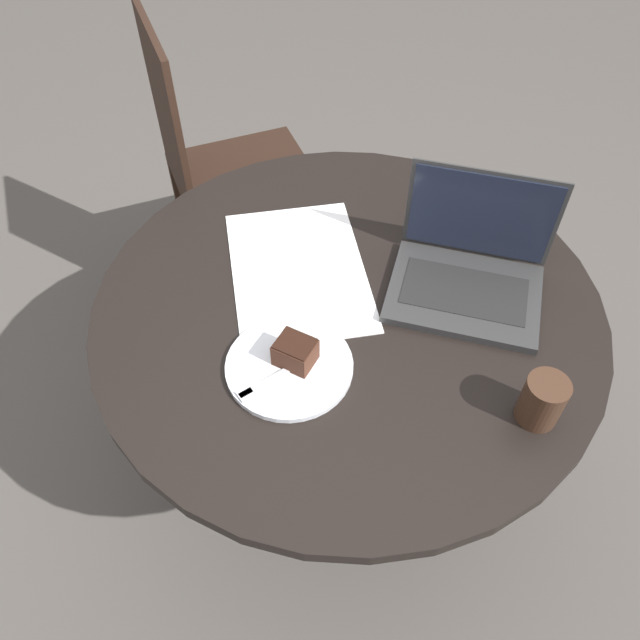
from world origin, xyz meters
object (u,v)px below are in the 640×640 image
at_px(plate, 289,366).
at_px(coffee_glass, 542,400).
at_px(chair, 221,173).
at_px(laptop, 468,273).

bearing_deg(plate, coffee_glass, 97.01).
bearing_deg(coffee_glass, chair, -125.03).
relative_size(chair, laptop, 2.96).
height_order(chair, plate, chair).
bearing_deg(plate, chair, -144.21).
bearing_deg(chair, plate, -5.89).
height_order(chair, coffee_glass, chair).
bearing_deg(laptop, plate, 45.86).
bearing_deg(chair, coffee_glass, 13.29).
bearing_deg(laptop, coffee_glass, 119.20).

